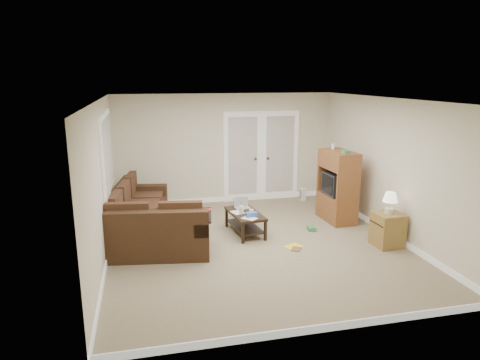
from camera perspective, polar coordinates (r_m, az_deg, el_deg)
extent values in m
plane|color=gray|center=(7.59, 2.11, -8.54)|extent=(5.50, 5.50, 0.00)
cube|color=silver|center=(7.04, 2.29, 10.67)|extent=(5.00, 5.50, 0.02)
cube|color=silver|center=(7.00, -17.96, -0.35)|extent=(0.02, 5.50, 2.50)
cube|color=silver|center=(8.21, 19.31, 1.53)|extent=(0.02, 5.50, 2.50)
cube|color=silver|center=(9.84, -1.96, 4.19)|extent=(5.00, 0.02, 2.50)
cube|color=silver|center=(4.72, 10.95, -6.61)|extent=(5.00, 0.02, 2.50)
cube|color=white|center=(9.93, 0.35, 2.97)|extent=(0.90, 0.04, 2.13)
cube|color=white|center=(10.17, 5.30, 3.17)|extent=(0.90, 0.04, 2.13)
cube|color=silver|center=(9.90, 0.38, 3.23)|extent=(0.68, 0.02, 1.80)
cube|color=silver|center=(10.14, 5.35, 3.42)|extent=(0.68, 0.02, 1.80)
cube|color=white|center=(7.92, -17.32, 3.47)|extent=(0.04, 1.92, 1.42)
cube|color=silver|center=(7.92, -17.14, 3.48)|extent=(0.02, 1.74, 1.24)
cube|color=#3D2717|center=(8.39, -13.32, -5.19)|extent=(1.22, 2.38, 0.41)
cube|color=#3D2717|center=(8.33, -15.69, -2.46)|extent=(0.57, 2.28, 0.42)
cube|color=#3D2717|center=(9.27, -12.48, -1.32)|extent=(0.91, 0.37, 0.22)
cube|color=#4D2F1E|center=(8.30, -12.88, -3.45)|extent=(0.91, 2.23, 0.12)
cube|color=#3D2717|center=(7.28, -11.19, -8.04)|extent=(1.89, 1.14, 0.41)
cube|color=#3D2717|center=(6.83, -11.67, -5.77)|extent=(1.79, 0.50, 0.42)
cube|color=#3D2717|center=(7.11, -5.12, -5.63)|extent=(0.37, 0.91, 0.22)
cube|color=#4D2F1E|center=(7.26, -11.22, -5.86)|extent=(1.75, 0.84, 0.12)
cube|color=black|center=(7.07, -5.14, -4.69)|extent=(0.43, 0.83, 0.03)
cube|color=red|center=(7.27, -5.12, -4.00)|extent=(0.33, 0.16, 0.02)
cube|color=black|center=(7.96, 0.69, -4.50)|extent=(0.62, 1.05, 0.05)
cube|color=black|center=(8.04, 0.68, -6.19)|extent=(0.54, 0.97, 0.03)
cylinder|color=white|center=(7.86, 0.18, -4.01)|extent=(0.08, 0.08, 0.15)
cylinder|color=red|center=(7.82, 0.18, -3.06)|extent=(0.01, 0.01, 0.13)
cube|color=#385DB7|center=(7.70, 1.53, -4.63)|extent=(0.21, 0.13, 0.08)
cube|color=white|center=(7.87, 0.92, -4.53)|extent=(0.39, 0.58, 0.00)
cube|color=brown|center=(8.94, 12.72, -3.59)|extent=(0.54, 0.92, 0.54)
cube|color=brown|center=(8.70, 13.06, 2.60)|extent=(0.54, 0.92, 0.36)
cube|color=black|center=(8.80, 12.79, -0.54)|extent=(0.46, 0.56, 0.45)
cube|color=black|center=(8.69, 11.52, -0.53)|extent=(0.03, 0.46, 0.36)
cube|color=#3D884D|center=(8.47, 13.86, 3.68)|extent=(0.12, 0.17, 0.05)
cylinder|color=white|center=(8.89, 12.31, 4.40)|extent=(0.06, 0.06, 0.11)
cube|color=olive|center=(7.84, 19.08, -6.27)|extent=(0.47, 0.47, 0.59)
cylinder|color=beige|center=(7.74, 19.28, -3.90)|extent=(0.14, 0.14, 0.09)
cylinder|color=beige|center=(7.71, 19.34, -3.13)|extent=(0.03, 0.03, 0.13)
cone|color=white|center=(7.67, 19.42, -2.16)|extent=(0.25, 0.25, 0.16)
cube|color=white|center=(10.25, 8.40, -1.89)|extent=(0.13, 0.11, 0.29)
cube|color=yellow|center=(7.53, 7.18, -8.79)|extent=(0.36, 0.34, 0.01)
cube|color=#3D884D|center=(8.33, 9.49, -6.39)|extent=(0.16, 0.20, 0.07)
imported|color=brown|center=(7.43, 6.95, -9.05)|extent=(0.23, 0.25, 0.02)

